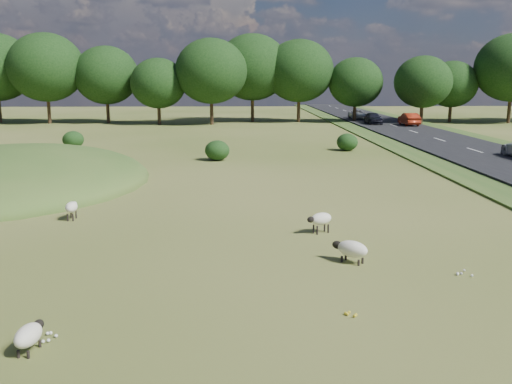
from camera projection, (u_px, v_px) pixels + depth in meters
ground at (221, 162)px, 40.62m from camera, size 160.00×160.00×0.00m
mound at (6, 183)px, 32.41m from camera, size 16.00×20.00×4.00m
road at (447, 143)px, 51.03m from camera, size 8.00×150.00×0.25m
treeline at (220, 72)px, 74.02m from camera, size 96.28×14.66×11.70m
shrubs at (207, 144)px, 45.39m from camera, size 24.74×9.55×1.46m
sheep_0 at (72, 207)px, 23.98m from camera, size 0.48×1.06×0.77m
sheep_1 at (320, 219)px, 21.86m from camera, size 1.14×0.88×0.81m
sheep_2 at (29, 335)px, 12.39m from camera, size 0.59×1.12×0.63m
sheep_3 at (351, 249)px, 18.39m from camera, size 1.23×1.12×0.73m
car_3 at (409, 119)px, 68.68m from camera, size 1.57×4.50×1.48m
car_4 at (358, 114)px, 79.96m from camera, size 2.07×4.48×1.25m
car_5 at (373, 118)px, 70.84m from camera, size 1.69×4.20×1.43m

